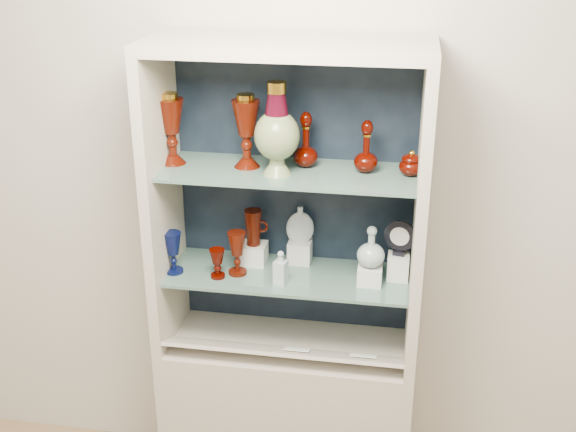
% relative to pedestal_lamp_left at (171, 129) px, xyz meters
% --- Properties ---
extents(wall_back, '(3.50, 0.02, 2.80)m').
position_rel_pedestal_lamp_left_xyz_m(wall_back, '(0.44, 0.19, -0.20)').
color(wall_back, beige).
rests_on(wall_back, ground).
extents(cabinet_base, '(1.00, 0.40, 0.75)m').
position_rel_pedestal_lamp_left_xyz_m(cabinet_base, '(0.44, -0.03, -1.23)').
color(cabinet_base, '#BDB3A0').
rests_on(cabinet_base, ground).
extents(cabinet_back_panel, '(0.98, 0.02, 1.15)m').
position_rel_pedestal_lamp_left_xyz_m(cabinet_back_panel, '(0.44, 0.16, -0.28)').
color(cabinet_back_panel, black).
rests_on(cabinet_back_panel, cabinet_base).
extents(cabinet_side_left, '(0.04, 0.40, 1.15)m').
position_rel_pedestal_lamp_left_xyz_m(cabinet_side_left, '(-0.04, -0.03, -0.28)').
color(cabinet_side_left, '#BDB3A0').
rests_on(cabinet_side_left, cabinet_base).
extents(cabinet_side_right, '(0.04, 0.40, 1.15)m').
position_rel_pedestal_lamp_left_xyz_m(cabinet_side_right, '(0.92, -0.03, -0.28)').
color(cabinet_side_right, '#BDB3A0').
rests_on(cabinet_side_right, cabinet_base).
extents(cabinet_top_cap, '(1.00, 0.40, 0.04)m').
position_rel_pedestal_lamp_left_xyz_m(cabinet_top_cap, '(0.44, -0.03, 0.32)').
color(cabinet_top_cap, '#BDB3A0').
rests_on(cabinet_top_cap, cabinet_side_left).
extents(shelf_lower, '(0.92, 0.34, 0.01)m').
position_rel_pedestal_lamp_left_xyz_m(shelf_lower, '(0.44, -0.01, -0.56)').
color(shelf_lower, slate).
rests_on(shelf_lower, cabinet_side_left).
extents(shelf_upper, '(0.92, 0.34, 0.01)m').
position_rel_pedestal_lamp_left_xyz_m(shelf_upper, '(0.44, -0.01, -0.14)').
color(shelf_upper, slate).
rests_on(shelf_upper, cabinet_side_left).
extents(label_ledge, '(0.92, 0.17, 0.09)m').
position_rel_pedestal_lamp_left_xyz_m(label_ledge, '(0.44, -0.14, -0.82)').
color(label_ledge, '#BDB3A0').
rests_on(label_ledge, cabinet_base).
extents(label_card_0, '(0.10, 0.06, 0.03)m').
position_rel_pedestal_lamp_left_xyz_m(label_card_0, '(0.75, -0.14, -0.81)').
color(label_card_0, white).
rests_on(label_card_0, label_ledge).
extents(label_card_1, '(0.10, 0.06, 0.03)m').
position_rel_pedestal_lamp_left_xyz_m(label_card_1, '(0.49, -0.14, -0.81)').
color(label_card_1, white).
rests_on(label_card_1, label_ledge).
extents(pedestal_lamp_left, '(0.12, 0.12, 0.27)m').
position_rel_pedestal_lamp_left_xyz_m(pedestal_lamp_left, '(0.00, 0.00, 0.00)').
color(pedestal_lamp_left, '#4E1307').
rests_on(pedestal_lamp_left, shelf_upper).
extents(pedestal_lamp_right, '(0.13, 0.13, 0.27)m').
position_rel_pedestal_lamp_left_xyz_m(pedestal_lamp_right, '(0.28, 0.01, 0.00)').
color(pedestal_lamp_right, '#4E1307').
rests_on(pedestal_lamp_right, shelf_upper).
extents(enamel_urn, '(0.18, 0.18, 0.33)m').
position_rel_pedestal_lamp_left_xyz_m(enamel_urn, '(0.40, -0.05, 0.03)').
color(enamel_urn, '#073F0E').
rests_on(enamel_urn, shelf_upper).
extents(ruby_decanter_a, '(0.12, 0.12, 0.23)m').
position_rel_pedestal_lamp_left_xyz_m(ruby_decanter_a, '(0.49, 0.04, -0.02)').
color(ruby_decanter_a, '#450800').
rests_on(ruby_decanter_a, shelf_upper).
extents(ruby_decanter_b, '(0.09, 0.09, 0.20)m').
position_rel_pedestal_lamp_left_xyz_m(ruby_decanter_b, '(0.71, 0.02, -0.03)').
color(ruby_decanter_b, '#450800').
rests_on(ruby_decanter_b, shelf_upper).
extents(lidded_bowl, '(0.11, 0.11, 0.10)m').
position_rel_pedestal_lamp_left_xyz_m(lidded_bowl, '(0.87, 0.01, -0.09)').
color(lidded_bowl, '#450800').
rests_on(lidded_bowl, shelf_upper).
extents(cobalt_goblet, '(0.08, 0.08, 0.17)m').
position_rel_pedestal_lamp_left_xyz_m(cobalt_goblet, '(0.00, -0.07, -0.47)').
color(cobalt_goblet, '#091041').
rests_on(cobalt_goblet, shelf_lower).
extents(ruby_goblet_tall, '(0.08, 0.08, 0.17)m').
position_rel_pedestal_lamp_left_xyz_m(ruby_goblet_tall, '(0.25, -0.05, -0.47)').
color(ruby_goblet_tall, '#4E1307').
rests_on(ruby_goblet_tall, shelf_lower).
extents(ruby_goblet_small, '(0.06, 0.06, 0.12)m').
position_rel_pedestal_lamp_left_xyz_m(ruby_goblet_small, '(0.18, -0.09, -0.49)').
color(ruby_goblet_small, '#450800').
rests_on(ruby_goblet_small, shelf_lower).
extents(riser_ruby_pitcher, '(0.10, 0.10, 0.08)m').
position_rel_pedestal_lamp_left_xyz_m(riser_ruby_pitcher, '(0.29, 0.06, -0.51)').
color(riser_ruby_pitcher, silver).
rests_on(riser_ruby_pitcher, shelf_lower).
extents(ruby_pitcher, '(0.11, 0.07, 0.14)m').
position_rel_pedestal_lamp_left_xyz_m(ruby_pitcher, '(0.29, 0.06, -0.40)').
color(ruby_pitcher, '#4E1307').
rests_on(ruby_pitcher, riser_ruby_pitcher).
extents(clear_square_bottle, '(0.06, 0.06, 0.13)m').
position_rel_pedestal_lamp_left_xyz_m(clear_square_bottle, '(0.42, -0.10, -0.49)').
color(clear_square_bottle, '#A1B5BA').
rests_on(clear_square_bottle, shelf_lower).
extents(riser_flat_flask, '(0.09, 0.09, 0.09)m').
position_rel_pedestal_lamp_left_xyz_m(riser_flat_flask, '(0.47, 0.10, -0.51)').
color(riser_flat_flask, silver).
rests_on(riser_flat_flask, shelf_lower).
extents(flat_flask, '(0.11, 0.06, 0.15)m').
position_rel_pedestal_lamp_left_xyz_m(flat_flask, '(0.47, 0.10, -0.39)').
color(flat_flask, silver).
rests_on(flat_flask, riser_flat_flask).
extents(riser_clear_round_decanter, '(0.09, 0.09, 0.07)m').
position_rel_pedestal_lamp_left_xyz_m(riser_clear_round_decanter, '(0.75, -0.04, -0.52)').
color(riser_clear_round_decanter, silver).
rests_on(riser_clear_round_decanter, shelf_lower).
extents(clear_round_decanter, '(0.13, 0.13, 0.16)m').
position_rel_pedestal_lamp_left_xyz_m(clear_round_decanter, '(0.75, -0.04, -0.41)').
color(clear_round_decanter, '#A1B5BA').
rests_on(clear_round_decanter, riser_clear_round_decanter).
extents(riser_cameo_medallion, '(0.08, 0.08, 0.10)m').
position_rel_pedestal_lamp_left_xyz_m(riser_cameo_medallion, '(0.85, 0.02, -0.50)').
color(riser_cameo_medallion, silver).
rests_on(riser_cameo_medallion, shelf_lower).
extents(cameo_medallion, '(0.13, 0.07, 0.14)m').
position_rel_pedestal_lamp_left_xyz_m(cameo_medallion, '(0.85, 0.02, -0.38)').
color(cameo_medallion, black).
rests_on(cameo_medallion, riser_cameo_medallion).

